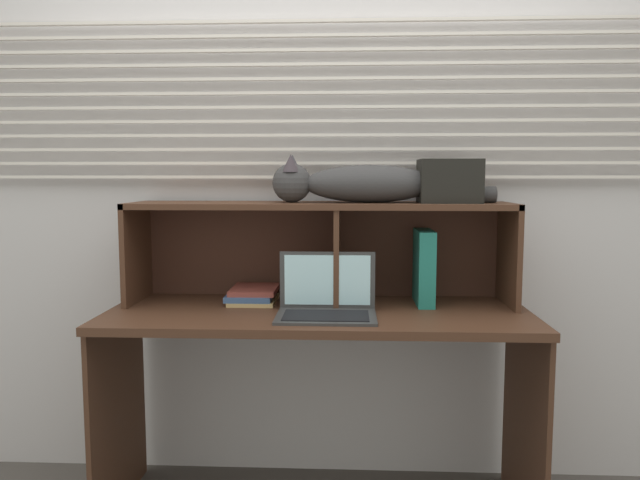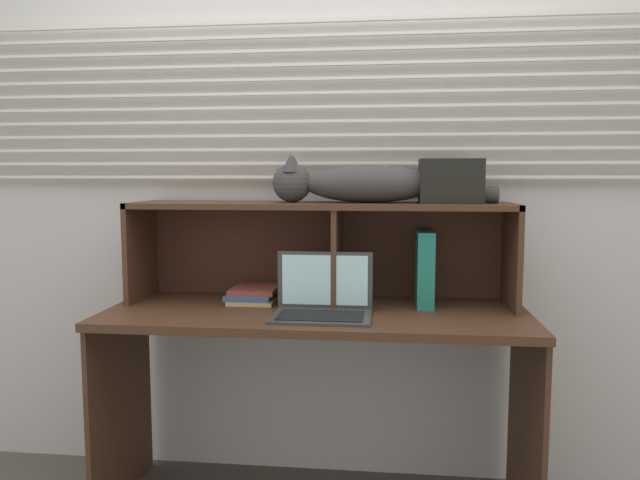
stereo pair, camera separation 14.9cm
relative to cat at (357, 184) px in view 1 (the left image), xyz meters
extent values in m
cube|color=silver|center=(-0.14, 0.20, 0.02)|extent=(4.40, 0.04, 2.50)
cube|color=silver|center=(-0.14, 0.15, 0.02)|extent=(3.46, 0.02, 0.01)
cube|color=silver|center=(-0.14, 0.15, 0.08)|extent=(3.46, 0.02, 0.01)
cube|color=silver|center=(-0.14, 0.15, 0.14)|extent=(3.46, 0.02, 0.01)
cube|color=silver|center=(-0.14, 0.15, 0.19)|extent=(3.46, 0.02, 0.01)
cube|color=silver|center=(-0.14, 0.15, 0.25)|extent=(3.46, 0.02, 0.01)
cube|color=silver|center=(-0.14, 0.15, 0.30)|extent=(3.46, 0.02, 0.01)
cube|color=silver|center=(-0.14, 0.15, 0.36)|extent=(3.46, 0.02, 0.01)
cube|color=silver|center=(-0.14, 0.15, 0.41)|extent=(3.46, 0.02, 0.01)
cube|color=silver|center=(-0.14, 0.15, 0.47)|extent=(3.46, 0.02, 0.01)
cube|color=silver|center=(-0.14, 0.15, 0.53)|extent=(3.46, 0.02, 0.01)
cube|color=silver|center=(-0.14, 0.15, 0.58)|extent=(3.46, 0.02, 0.01)
cube|color=silver|center=(-0.14, 0.15, 0.64)|extent=(3.46, 0.02, 0.01)
cube|color=#462A1C|center=(-0.14, -0.13, -0.47)|extent=(1.54, 0.59, 0.03)
cube|color=#462A1C|center=(-0.90, -0.13, -0.86)|extent=(0.02, 0.54, 0.74)
cube|color=#462A1C|center=(0.62, -0.13, -0.86)|extent=(0.02, 0.54, 0.74)
cube|color=#462A1C|center=(-0.14, 0.00, -0.08)|extent=(1.45, 0.31, 0.02)
cube|color=#462A1C|center=(-0.86, 0.00, -0.27)|extent=(0.02, 0.31, 0.39)
cube|color=#462A1C|center=(0.57, 0.00, -0.27)|extent=(0.02, 0.31, 0.39)
cube|color=#462A1C|center=(-0.08, 0.00, -0.28)|extent=(0.02, 0.29, 0.37)
cube|color=#46281D|center=(-0.14, 0.15, -0.27)|extent=(1.45, 0.01, 0.39)
ellipsoid|color=#373636|center=(0.05, 0.00, 0.00)|extent=(0.50, 0.18, 0.14)
sphere|color=#373636|center=(-0.25, 0.00, 0.00)|extent=(0.15, 0.15, 0.15)
cone|color=#393136|center=(-0.25, -0.04, 0.08)|extent=(0.07, 0.07, 0.07)
cone|color=#363539|center=(-0.25, 0.04, 0.08)|extent=(0.07, 0.07, 0.07)
cylinder|color=#373636|center=(0.39, 0.00, -0.04)|extent=(0.26, 0.06, 0.06)
cube|color=#353535|center=(-0.11, -0.26, -0.45)|extent=(0.35, 0.24, 0.01)
cube|color=#353535|center=(-0.11, -0.14, -0.35)|extent=(0.35, 0.01, 0.21)
cube|color=#B2E0EA|center=(-0.11, -0.14, -0.35)|extent=(0.31, 0.00, 0.18)
cube|color=black|center=(-0.11, -0.27, -0.45)|extent=(0.29, 0.17, 0.00)
cube|color=#1F7163|center=(0.26, 0.00, -0.32)|extent=(0.06, 0.22, 0.28)
cube|color=tan|center=(-0.40, 0.00, -0.45)|extent=(0.18, 0.22, 0.02)
cube|color=#395580|center=(-0.41, 0.00, -0.43)|extent=(0.18, 0.22, 0.02)
cube|color=brown|center=(-0.40, 0.01, -0.41)|extent=(0.18, 0.22, 0.02)
cube|color=black|center=(0.34, 0.00, 0.01)|extent=(0.23, 0.18, 0.16)
camera|label=1|loc=(-0.03, -2.29, 0.03)|focal=33.77mm
camera|label=2|loc=(0.11, -2.28, 0.03)|focal=33.77mm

